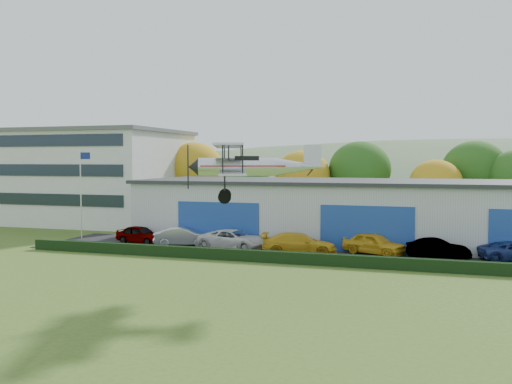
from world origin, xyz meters
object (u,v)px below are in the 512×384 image
(car_3, at_px, (299,244))
(car_4, at_px, (374,243))
(car_2, at_px, (233,239))
(biplane, at_px, (248,165))
(flagpole, at_px, (82,185))
(car_0, at_px, (140,234))
(office_block, at_px, (89,176))
(car_1, at_px, (183,236))
(car_5, at_px, (438,249))
(hangar, at_px, (375,211))

(car_3, distance_m, car_4, 5.56)
(car_2, bearing_deg, biplane, -148.27)
(car_2, height_order, biplane, biplane)
(flagpole, xyz_separation_m, car_0, (6.22, -0.85, -4.00))
(car_4, bearing_deg, office_block, 90.93)
(office_block, relative_size, car_0, 4.77)
(flagpole, xyz_separation_m, car_3, (20.26, -2.43, -3.93))
(office_block, relative_size, biplane, 2.57)
(car_1, distance_m, car_3, 10.10)
(car_5, bearing_deg, office_block, 62.63)
(car_4, height_order, biplane, biplane)
(hangar, bearing_deg, car_0, -159.91)
(car_2, relative_size, car_5, 1.27)
(car_3, xyz_separation_m, biplane, (0.03, -12.01, 5.92))
(car_1, relative_size, biplane, 0.58)
(office_block, distance_m, car_0, 20.42)
(car_1, bearing_deg, biplane, -163.04)
(flagpole, distance_m, biplane, 24.99)
(car_2, relative_size, car_4, 1.17)
(car_1, xyz_separation_m, car_2, (4.52, -0.37, -0.00))
(office_block, distance_m, car_2, 27.42)
(car_4, xyz_separation_m, car_5, (4.52, -0.61, -0.09))
(car_5, bearing_deg, car_1, 82.81)
(flagpole, xyz_separation_m, biplane, (20.29, -14.44, 1.99))
(office_block, distance_m, biplane, 39.53)
(hangar, xyz_separation_m, car_0, (-18.67, -6.83, -1.87))
(car_5, relative_size, biplane, 0.54)
(hangar, xyz_separation_m, car_5, (5.14, -7.15, -1.89))
(car_3, relative_size, biplane, 0.69)
(car_0, relative_size, biplane, 0.54)
(office_block, distance_m, car_3, 32.59)
(office_block, relative_size, car_1, 4.43)
(flagpole, distance_m, car_2, 15.36)
(car_2, xyz_separation_m, car_5, (15.26, 0.30, -0.05))
(car_1, height_order, biplane, biplane)
(office_block, xyz_separation_m, car_5, (38.14, -14.17, -4.45))
(hangar, xyz_separation_m, car_1, (-14.64, -7.08, -1.84))
(car_5, bearing_deg, flagpole, 80.78)
(hangar, distance_m, car_5, 9.01)
(office_block, bearing_deg, car_0, -44.01)
(flagpole, bearing_deg, car_4, -1.26)
(car_3, xyz_separation_m, car_4, (5.24, 1.87, 0.00))
(hangar, relative_size, biplane, 5.06)
(office_block, xyz_separation_m, car_2, (22.88, -14.47, -4.40))
(biplane, bearing_deg, car_0, 116.13)
(office_block, bearing_deg, hangar, -12.01)
(car_4, bearing_deg, car_3, 132.55)
(car_5, bearing_deg, hangar, 28.71)
(car_2, bearing_deg, hangar, -45.03)
(hangar, relative_size, car_1, 8.73)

